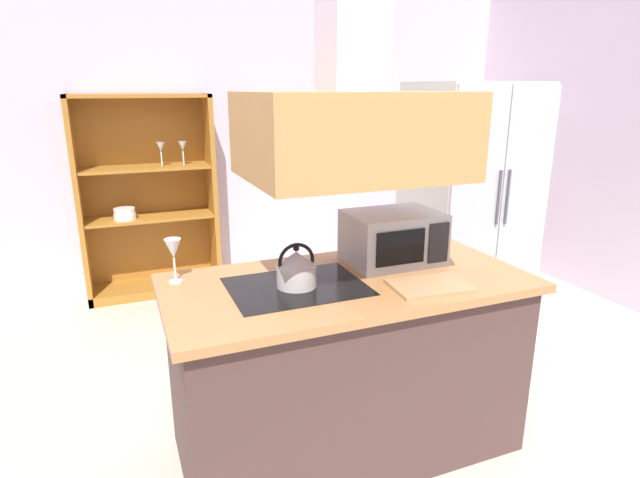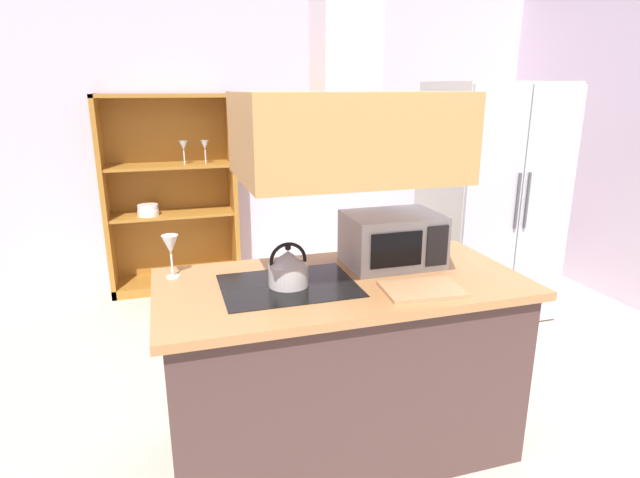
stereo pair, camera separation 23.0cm
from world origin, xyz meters
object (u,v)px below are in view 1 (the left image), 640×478
kettle (296,269)px  cutting_board (429,286)px  refrigerator (469,199)px  dish_cabinet (149,209)px  wine_glass_on_counter (173,250)px  microwave (393,237)px

kettle → cutting_board: 0.60m
cutting_board → refrigerator: bearing=47.8°
dish_cabinet → wine_glass_on_counter: size_ratio=8.31×
refrigerator → microwave: size_ratio=3.92×
dish_cabinet → cutting_board: (1.00, -2.80, 0.16)m
wine_glass_on_counter → microwave: bearing=-6.3°
dish_cabinet → wine_glass_on_counter: dish_cabinet is taller
cutting_board → microwave: bearing=86.0°
cutting_board → microwave: microwave is taller
dish_cabinet → kettle: bearing=-80.0°
cutting_board → wine_glass_on_counter: size_ratio=1.65×
cutting_board → wine_glass_on_counter: (-1.04, 0.50, 0.14)m
microwave → refrigerator: bearing=40.0°
refrigerator → microwave: bearing=-140.0°
cutting_board → microwave: (0.03, 0.38, 0.12)m
microwave → wine_glass_on_counter: size_ratio=2.23×
refrigerator → cutting_board: (-1.37, -1.51, 0.01)m
refrigerator → microwave: refrigerator is taller
microwave → wine_glass_on_counter: bearing=173.7°
refrigerator → cutting_board: bearing=-132.2°
kettle → cutting_board: bearing=-23.4°
kettle → microwave: bearing=14.3°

